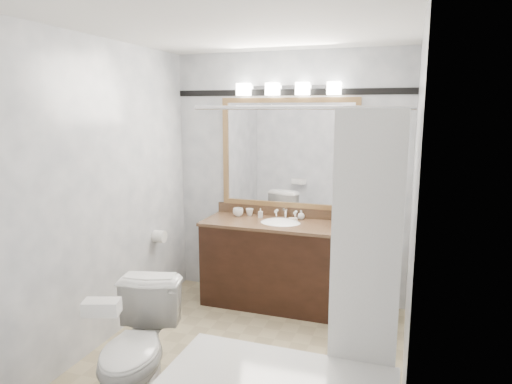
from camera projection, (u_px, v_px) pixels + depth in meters
room at (244, 203)px, 3.42m from camera, size 2.42×2.62×2.52m
vanity at (280, 262)px, 4.51m from camera, size 1.53×0.58×0.97m
mirror at (288, 153)px, 4.57m from camera, size 1.40×0.04×1.10m
vanity_light_bar at (288, 89)px, 4.40m from camera, size 1.02×0.14×0.12m
accent_stripe at (289, 92)px, 4.47m from camera, size 2.40×0.01×0.06m
tp_roll at (159, 236)px, 4.50m from camera, size 0.11×0.12×0.12m
toilet at (137, 349)px, 2.98m from camera, size 0.62×0.86×0.79m
tissue_box at (102, 307)px, 2.60m from camera, size 0.23×0.17×0.08m
coffee_maker at (346, 208)px, 4.25m from camera, size 0.18×0.23×0.35m
cup_left at (238, 212)px, 4.70m from camera, size 0.13×0.13×0.08m
cup_right at (250, 212)px, 4.72m from camera, size 0.10×0.10×0.07m
soap_bottle_a at (260, 213)px, 4.63m from camera, size 0.05×0.05×0.09m
soap_bottle_b at (301, 215)px, 4.56m from camera, size 0.09×0.09×0.09m
soap_bar at (293, 219)px, 4.52m from camera, size 0.09×0.07×0.03m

